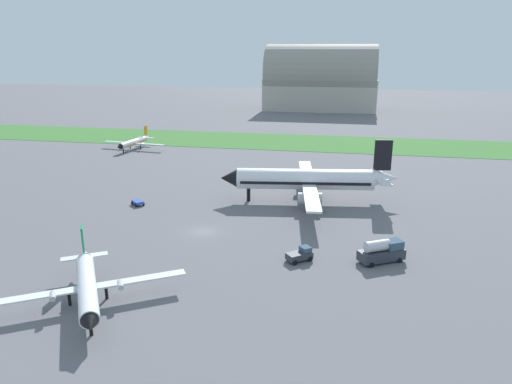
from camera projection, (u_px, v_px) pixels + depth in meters
The scene contains 9 objects.
ground_plane at pixel (203, 232), 76.69m from camera, with size 600.00×600.00×0.00m, color slate.
grass_taxiway_strip at pixel (278, 141), 151.93m from camera, with size 360.00×28.00×0.08m, color #3D7533.
airplane_taxiing_turboprop at pixel (134, 142), 139.57m from camera, with size 19.89×17.07×5.97m.
airplane_midfield_jet at pixel (308, 180), 90.63m from camera, with size 34.32×34.87×12.35m.
airplane_foreground_turboprop at pixel (87, 285), 54.10m from camera, with size 20.10×17.55×6.85m.
pushback_tug_near_gate at pixel (300, 255), 65.97m from camera, with size 3.92×3.68×1.95m.
baggage_cart_midfield at pixel (138, 202), 89.64m from camera, with size 2.94×2.89×0.90m.
fuel_truck_by_runway at pixel (382, 251), 65.47m from camera, with size 6.81×5.38×3.29m.
hangar_distant at pixel (321, 81), 228.89m from camera, with size 53.52×27.05×30.99m.
Camera 1 is at (22.39, -68.46, 28.45)m, focal length 33.03 mm.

